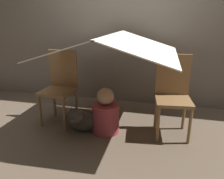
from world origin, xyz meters
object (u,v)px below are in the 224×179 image
object	(u,v)px
dog	(80,119)
chair_left	(60,84)
person_front	(106,114)
chair_right	(173,92)

from	to	relation	value
dog	chair_left	bearing A→B (deg)	143.93
person_front	dog	distance (m)	0.32
person_front	dog	world-z (taller)	person_front
person_front	chair_left	bearing A→B (deg)	164.92
chair_left	person_front	distance (m)	0.75
chair_right	person_front	world-z (taller)	chair_right
chair_left	dog	bearing A→B (deg)	-32.67
chair_right	person_front	distance (m)	0.84
chair_left	chair_right	xyz separation A→B (m)	(1.44, -0.00, 0.00)
chair_right	chair_left	bearing A→B (deg)	173.66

